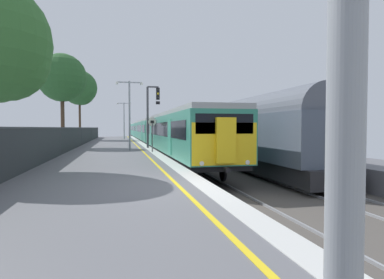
# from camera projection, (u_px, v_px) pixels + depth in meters

# --- Properties ---
(ground) EXTENTS (17.40, 110.00, 1.21)m
(ground) POSITION_uv_depth(u_px,v_px,m) (274.00, 202.00, 10.03)
(ground) COLOR slate
(commuter_train_at_platform) EXTENTS (2.83, 64.54, 3.81)m
(commuter_train_at_platform) POSITION_uv_depth(u_px,v_px,m) (150.00, 131.00, 44.12)
(commuter_train_at_platform) COLOR #2D846B
(commuter_train_at_platform) RESTS_ON ground
(freight_train_adjacent_track) EXTENTS (2.60, 41.15, 4.47)m
(freight_train_adjacent_track) POSITION_uv_depth(u_px,v_px,m) (202.00, 130.00, 32.41)
(freight_train_adjacent_track) COLOR #232326
(freight_train_adjacent_track) RESTS_ON ground
(signal_gantry) EXTENTS (1.10, 0.24, 5.08)m
(signal_gantry) POSITION_uv_depth(u_px,v_px,m) (151.00, 109.00, 26.94)
(signal_gantry) COLOR #47474C
(signal_gantry) RESTS_ON ground
(speed_limit_sign) EXTENTS (0.59, 0.08, 2.36)m
(speed_limit_sign) POSITION_uv_depth(u_px,v_px,m) (152.00, 130.00, 22.36)
(speed_limit_sign) COLOR #59595B
(speed_limit_sign) RESTS_ON ground
(platform_lamp_mid) EXTENTS (2.00, 0.20, 5.15)m
(platform_lamp_mid) POSITION_uv_depth(u_px,v_px,m) (129.00, 109.00, 24.50)
(platform_lamp_mid) COLOR #93999E
(platform_lamp_mid) RESTS_ON ground
(platform_lamp_far) EXTENTS (2.00, 0.20, 5.34)m
(platform_lamp_far) POSITION_uv_depth(u_px,v_px,m) (124.00, 117.00, 47.82)
(platform_lamp_far) COLOR #93999E
(platform_lamp_far) RESTS_ON ground
(background_tree_centre) EXTENTS (4.74, 4.74, 9.52)m
(background_tree_centre) POSITION_uv_depth(u_px,v_px,m) (80.00, 89.00, 44.80)
(background_tree_centre) COLOR #473323
(background_tree_centre) RESTS_ON ground
(background_tree_right) EXTENTS (4.05, 4.05, 7.90)m
(background_tree_right) POSITION_uv_depth(u_px,v_px,m) (62.00, 79.00, 27.58)
(background_tree_right) COLOR #473323
(background_tree_right) RESTS_ON ground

